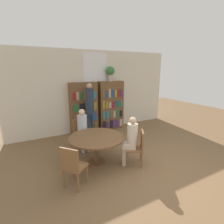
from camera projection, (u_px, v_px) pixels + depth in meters
name	position (u px, v px, depth m)	size (l,w,h in m)	color
ground_plane	(157.00, 173.00, 4.03)	(16.00, 16.00, 0.00)	brown
wall_back	(96.00, 91.00, 6.64)	(6.40, 0.07, 3.00)	beige
bookshelf_left	(84.00, 108.00, 6.36)	(1.00, 0.34, 1.87)	brown
bookshelf_right	(111.00, 105.00, 6.87)	(1.00, 0.34, 1.87)	brown
flower_vase	(110.00, 72.00, 6.56)	(0.32, 0.32, 0.55)	#B7AD9E
reading_table	(96.00, 140.00, 4.32)	(1.37, 1.37, 0.71)	brown
chair_near_camera	(73.00, 165.00, 3.43)	(0.56, 0.56, 0.89)	brown
chair_left_side	(81.00, 132.00, 5.19)	(0.42, 0.42, 0.89)	brown
chair_far_side	(138.00, 146.00, 4.27)	(0.55, 0.55, 0.89)	brown
seated_reader_left	(83.00, 127.00, 4.99)	(0.29, 0.38, 1.24)	#B2B7C6
seated_reader_right	(130.00, 138.00, 4.24)	(0.40, 0.38, 1.23)	beige
librarian_standing	(90.00, 105.00, 5.90)	(0.29, 0.56, 1.88)	#232D3D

